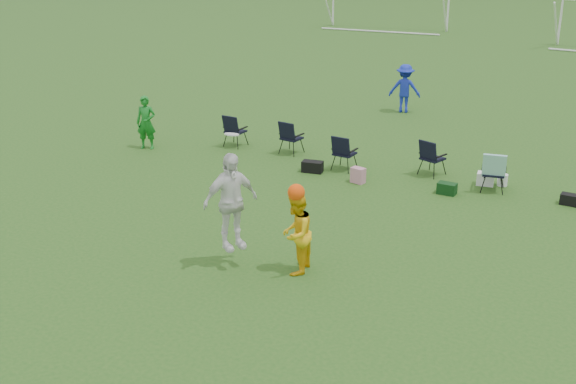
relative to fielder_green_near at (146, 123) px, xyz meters
The scene contains 5 objects.
ground 10.01m from the fielder_green_near, 42.31° to the right, with size 260.00×260.00×0.00m, color #23541A.
fielder_green_near is the anchor object (origin of this frame).
fielder_blue 9.26m from the fielder_green_near, 55.55° to the left, with size 1.08×0.62×1.68m, color #182BBA.
center_contest 8.64m from the fielder_green_near, 37.62° to the right, with size 2.05×1.38×2.71m.
sideline_setup 8.10m from the fielder_green_near, ahead, with size 11.19×2.02×1.76m.
Camera 1 is at (5.76, -9.38, 6.30)m, focal length 45.00 mm.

